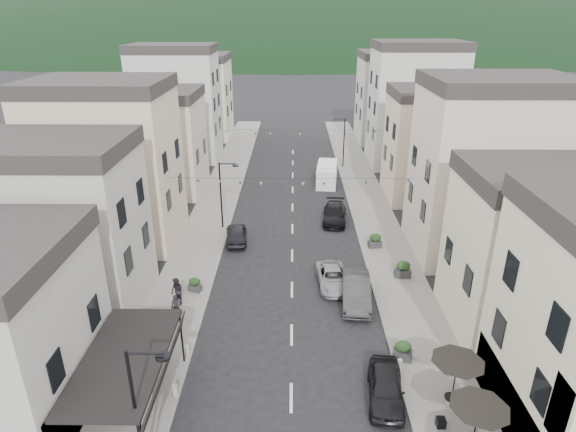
% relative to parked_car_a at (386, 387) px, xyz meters
% --- Properties ---
extents(sidewalk_left, '(4.00, 76.00, 0.12)m').
position_rel_parked_car_a_xyz_m(sidewalk_left, '(-12.10, 26.00, -0.65)').
color(sidewalk_left, slate).
rests_on(sidewalk_left, ground).
extents(sidewalk_right, '(4.00, 76.00, 0.12)m').
position_rel_parked_car_a_xyz_m(sidewalk_right, '(2.90, 26.00, -0.65)').
color(sidewalk_right, slate).
rests_on(sidewalk_right, ground).
extents(hill_backdrop, '(640.00, 360.00, 70.00)m').
position_rel_parked_car_a_xyz_m(hill_backdrop, '(-4.60, 294.00, -0.71)').
color(hill_backdrop, black).
rests_on(hill_backdrop, ground).
extents(boutique_awning, '(3.77, 7.50, 3.28)m').
position_rel_parked_car_a_xyz_m(boutique_awning, '(-11.85, -1.00, 2.40)').
color(boutique_awning, black).
rests_on(boutique_awning, ground).
extents(buildings_row_left, '(10.20, 54.16, 14.00)m').
position_rel_parked_car_a_xyz_m(buildings_row_left, '(-19.10, 31.75, 5.41)').
color(buildings_row_left, '#A6A098').
rests_on(buildings_row_left, ground).
extents(buildings_row_right, '(10.20, 54.16, 14.50)m').
position_rel_parked_car_a_xyz_m(buildings_row_right, '(9.90, 30.59, 5.61)').
color(buildings_row_right, beige).
rests_on(buildings_row_right, ground).
extents(cafe_terrace, '(2.50, 8.10, 2.53)m').
position_rel_parked_car_a_xyz_m(cafe_terrace, '(3.10, -3.20, 1.64)').
color(cafe_terrace, black).
rests_on(cafe_terrace, ground).
extents(streetlamp_left_near, '(1.70, 0.56, 6.00)m').
position_rel_parked_car_a_xyz_m(streetlamp_left_near, '(-10.42, -4.00, 2.99)').
color(streetlamp_left_near, black).
rests_on(streetlamp_left_near, ground).
extents(streetlamp_left_far, '(1.70, 0.56, 6.00)m').
position_rel_parked_car_a_xyz_m(streetlamp_left_far, '(-10.42, 20.00, 2.99)').
color(streetlamp_left_far, black).
rests_on(streetlamp_left_far, ground).
extents(streetlamp_right_far, '(1.70, 0.56, 6.00)m').
position_rel_parked_car_a_xyz_m(streetlamp_right_far, '(1.22, 38.00, 2.99)').
color(streetlamp_right_far, black).
rests_on(streetlamp_right_far, ground).
extents(bollards, '(11.66, 10.26, 0.60)m').
position_rel_parked_car_a_xyz_m(bollards, '(-4.60, -0.50, -0.29)').
color(bollards, gray).
rests_on(bollards, ground).
extents(bunting_near, '(19.00, 0.28, 0.62)m').
position_rel_parked_car_a_xyz_m(bunting_near, '(-4.60, 16.00, 4.94)').
color(bunting_near, black).
rests_on(bunting_near, ground).
extents(bunting_far, '(19.00, 0.28, 0.62)m').
position_rel_parked_car_a_xyz_m(bunting_far, '(-4.60, 32.00, 4.94)').
color(bunting_far, black).
rests_on(bunting_far, ground).
extents(parked_car_a, '(2.15, 4.35, 1.43)m').
position_rel_parked_car_a_xyz_m(parked_car_a, '(0.00, 0.00, 0.00)').
color(parked_car_a, black).
rests_on(parked_car_a, ground).
extents(parked_car_b, '(2.13, 5.15, 1.66)m').
position_rel_parked_car_a_xyz_m(parked_car_b, '(-0.43, 8.59, 0.12)').
color(parked_car_b, '#303032').
rests_on(parked_car_b, ground).
extents(parked_car_c, '(2.37, 4.57, 1.23)m').
position_rel_parked_car_a_xyz_m(parked_car_c, '(-1.80, 10.61, -0.10)').
color(parked_car_c, gray).
rests_on(parked_car_c, ground).
extents(parked_car_d, '(2.52, 5.15, 1.44)m').
position_rel_parked_car_a_xyz_m(parked_car_d, '(-0.78, 21.74, 0.01)').
color(parked_car_d, black).
rests_on(parked_car_d, ground).
extents(parked_car_e, '(2.11, 4.33, 1.42)m').
position_rel_parked_car_a_xyz_m(parked_car_e, '(-9.20, 17.44, -0.00)').
color(parked_car_e, black).
rests_on(parked_car_e, ground).
extents(delivery_van, '(2.64, 5.41, 2.50)m').
position_rel_parked_car_a_xyz_m(delivery_van, '(-0.83, 32.04, 0.51)').
color(delivery_van, white).
rests_on(delivery_van, ground).
extents(pedestrian_a, '(0.66, 0.49, 1.63)m').
position_rel_parked_car_a_xyz_m(pedestrian_a, '(-11.64, 6.40, 0.22)').
color(pedestrian_a, black).
rests_on(pedestrian_a, sidewalk_left).
extents(pedestrian_b, '(1.14, 1.12, 1.85)m').
position_rel_parked_car_a_xyz_m(pedestrian_b, '(-11.94, 7.99, 0.33)').
color(pedestrian_b, black).
rests_on(pedestrian_b, sidewalk_left).
extents(planter_la, '(1.18, 0.72, 1.27)m').
position_rel_parked_car_a_xyz_m(planter_la, '(-12.55, 2.30, 0.02)').
color(planter_la, '#333335').
rests_on(planter_la, sidewalk_left).
extents(planter_lb, '(1.00, 0.77, 0.99)m').
position_rel_parked_car_a_xyz_m(planter_lb, '(-11.15, 9.61, -0.11)').
color(planter_lb, '#323234').
rests_on(planter_lb, sidewalk_left).
extents(planter_ra, '(1.15, 0.82, 1.16)m').
position_rel_parked_car_a_xyz_m(planter_ra, '(1.40, 2.80, -0.03)').
color(planter_ra, '#2F2F31').
rests_on(planter_ra, sidewalk_right).
extents(planter_rb, '(1.13, 0.66, 1.24)m').
position_rel_parked_car_a_xyz_m(planter_rb, '(3.26, 11.62, 0.01)').
color(planter_rb, '#2C2C2E').
rests_on(planter_rb, sidewalk_right).
extents(planter_rc, '(1.13, 0.73, 1.18)m').
position_rel_parked_car_a_xyz_m(planter_rc, '(2.02, 16.31, -0.02)').
color(planter_rc, '#2F2F31').
rests_on(planter_rc, sidewalk_right).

